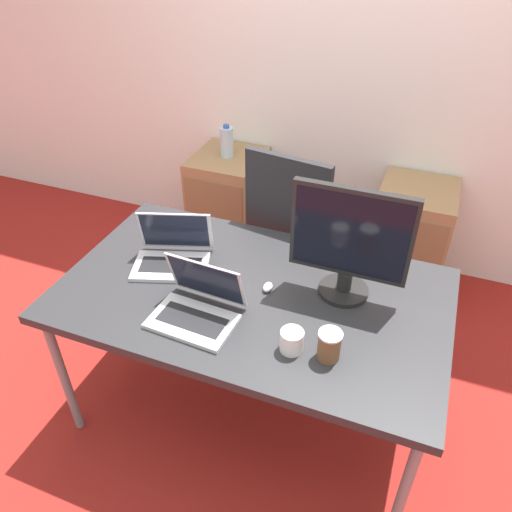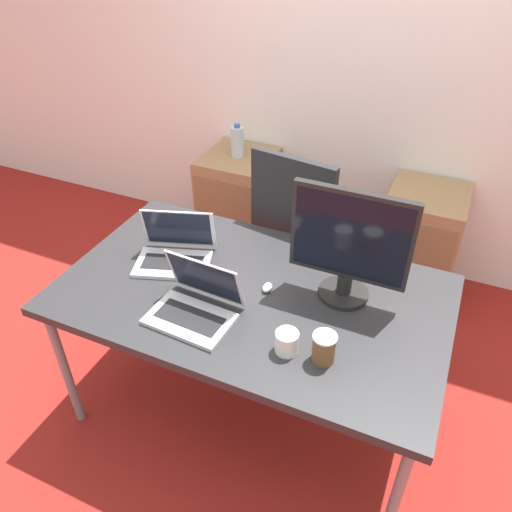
{
  "view_description": "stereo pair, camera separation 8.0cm",
  "coord_description": "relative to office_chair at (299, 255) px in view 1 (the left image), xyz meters",
  "views": [
    {
      "loc": [
        0.58,
        -1.45,
        2.09
      ],
      "look_at": [
        0.0,
        0.05,
        0.9
      ],
      "focal_mm": 35.0,
      "sensor_mm": 36.0,
      "label": 1
    },
    {
      "loc": [
        0.65,
        -1.42,
        2.09
      ],
      "look_at": [
        0.0,
        0.05,
        0.9
      ],
      "focal_mm": 35.0,
      "sensor_mm": 36.0,
      "label": 2
    }
  ],
  "objects": [
    {
      "name": "cabinet_right",
      "position": [
        0.56,
        0.5,
        -0.07
      ],
      "size": [
        0.44,
        0.48,
        0.7
      ],
      "color": "#99754C",
      "rests_on": "ground_plane"
    },
    {
      "name": "laptop_right",
      "position": [
        -0.39,
        -0.68,
        0.37
      ],
      "size": [
        0.37,
        0.34,
        0.22
      ],
      "color": "silver",
      "rests_on": "desk"
    },
    {
      "name": "office_chair",
      "position": [
        0.0,
        0.0,
        0.0
      ],
      "size": [
        0.56,
        0.59,
        1.1
      ],
      "color": "#232326",
      "rests_on": "ground_plane"
    },
    {
      "name": "ground_plane",
      "position": [
        0.01,
        -0.74,
        -0.42
      ],
      "size": [
        14.0,
        14.0,
        0.0
      ],
      "primitive_type": "plane",
      "color": "maroon"
    },
    {
      "name": "monitor",
      "position": [
        0.36,
        -0.61,
        0.57
      ],
      "size": [
        0.47,
        0.2,
        0.48
      ],
      "color": "black",
      "rests_on": "desk"
    },
    {
      "name": "coffee_cup_brown",
      "position": [
        0.39,
        -0.98,
        0.38
      ],
      "size": [
        0.09,
        0.09,
        0.12
      ],
      "color": "brown",
      "rests_on": "desk"
    },
    {
      "name": "cabinet_left",
      "position": [
        -0.65,
        0.5,
        -0.07
      ],
      "size": [
        0.44,
        0.48,
        0.7
      ],
      "color": "#99754C",
      "rests_on": "ground_plane"
    },
    {
      "name": "coffee_cup_white",
      "position": [
        0.26,
        -0.99,
        0.37
      ],
      "size": [
        0.09,
        0.09,
        0.09
      ],
      "color": "white",
      "rests_on": "desk"
    },
    {
      "name": "water_bottle",
      "position": [
        -0.65,
        0.5,
        0.37
      ],
      "size": [
        0.08,
        0.08,
        0.21
      ],
      "color": "silver",
      "rests_on": "cabinet_left"
    },
    {
      "name": "desk",
      "position": [
        0.01,
        -0.74,
        0.28
      ],
      "size": [
        1.59,
        0.93,
        0.75
      ],
      "color": "#28282B",
      "rests_on": "ground_plane"
    },
    {
      "name": "mouse",
      "position": [
        0.07,
        -0.71,
        0.34
      ],
      "size": [
        0.04,
        0.06,
        0.03
      ],
      "color": "silver",
      "rests_on": "desk"
    },
    {
      "name": "wall_back",
      "position": [
        0.01,
        0.77,
        0.88
      ],
      "size": [
        10.0,
        0.05,
        2.6
      ],
      "color": "white",
      "rests_on": "ground_plane"
    },
    {
      "name": "laptop_left",
      "position": [
        -0.13,
        -0.95,
        0.37
      ],
      "size": [
        0.33,
        0.28,
        0.22
      ],
      "color": "silver",
      "rests_on": "desk"
    }
  ]
}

